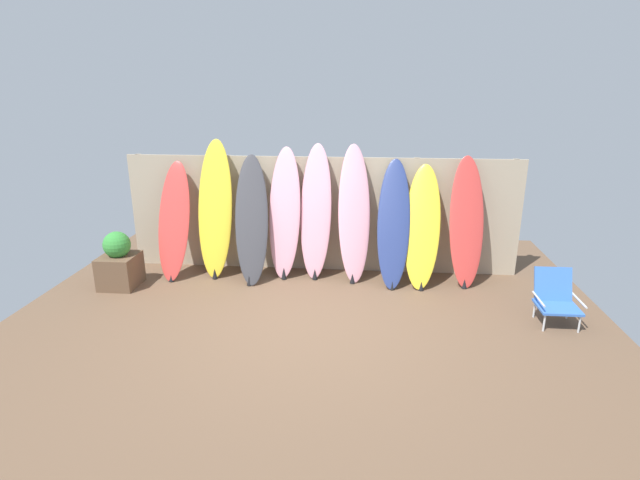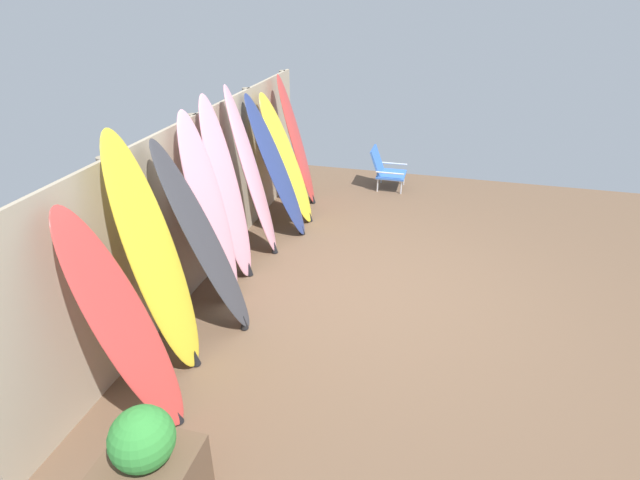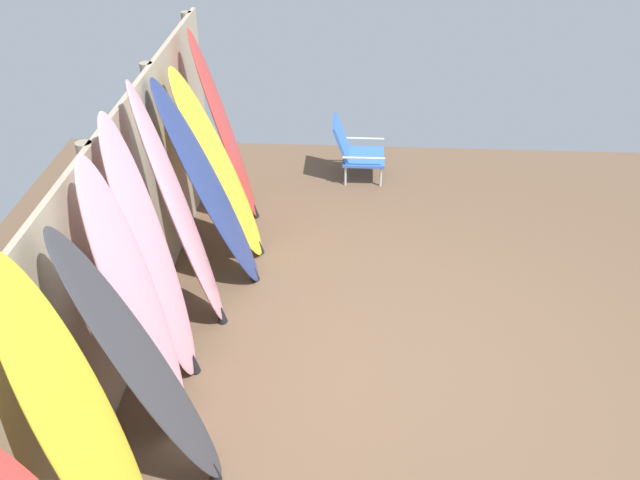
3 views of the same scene
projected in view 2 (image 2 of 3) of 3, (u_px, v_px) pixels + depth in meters
ground at (382, 292)px, 5.41m from camera, size 7.68×7.68×0.00m
fence_back at (204, 197)px, 5.44m from camera, size 6.08×0.11×1.80m
surfboard_red_0 at (124, 325)px, 3.47m from camera, size 0.50×0.73×1.74m
surfboard_yellow_1 at (156, 260)px, 3.95m from camera, size 0.56×0.57×2.08m
surfboard_charcoal_2 at (205, 241)px, 4.48m from camera, size 0.58×0.82×1.86m
surfboard_pink_3 at (210, 213)px, 4.89m from camera, size 0.53×0.52×1.97m
surfboard_pink_4 at (227, 192)px, 5.29m from camera, size 0.51×0.49×2.02m
surfboard_pink_5 at (252, 175)px, 5.77m from camera, size 0.54×0.61×2.02m
surfboard_navy_6 at (276, 168)px, 6.30m from camera, size 0.50×0.79×1.81m
surfboard_yellow_7 at (287, 160)px, 6.67m from camera, size 0.58×0.79×1.75m
surfboard_red_8 at (297, 142)px, 7.20m from camera, size 0.53×0.59×1.88m
beach_chair at (385, 168)px, 7.99m from camera, size 0.50×0.55×0.65m
planter_box at (150, 471)px, 3.01m from camera, size 0.51×0.55×0.83m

